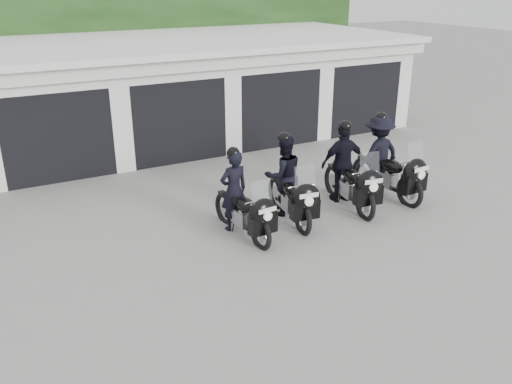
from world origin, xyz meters
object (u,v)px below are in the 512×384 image
police_bike_a (241,201)px  police_bike_b (287,182)px  police_bike_d (383,159)px  police_bike_c (347,169)px

police_bike_a → police_bike_b: (1.20, 0.29, 0.08)m
police_bike_a → police_bike_d: bearing=1.2°
police_bike_a → police_bike_c: size_ratio=0.93×
police_bike_c → police_bike_d: bearing=13.8°
police_bike_b → police_bike_d: (2.64, 0.10, 0.05)m
police_bike_b → police_bike_d: size_ratio=0.94×
police_bike_d → police_bike_c: bearing=-178.0°
police_bike_a → police_bike_b: bearing=8.9°
police_bike_c → police_bike_a: bearing=-165.7°
police_bike_d → police_bike_a: bearing=-177.6°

